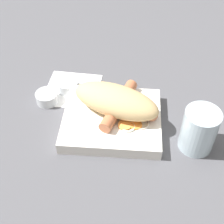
{
  "coord_description": "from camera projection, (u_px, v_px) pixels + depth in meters",
  "views": [
    {
      "loc": [
        0.04,
        -0.48,
        0.53
      ],
      "look_at": [
        0.0,
        0.0,
        0.04
      ],
      "focal_mm": 50.0,
      "sensor_mm": 36.0,
      "label": 1
    }
  ],
  "objects": [
    {
      "name": "condiment_cup_near",
      "position": [
        67.0,
        86.0,
        0.79
      ],
      "size": [
        0.05,
        0.05,
        0.03
      ],
      "color": "silver",
      "rests_on": "ground_plane"
    },
    {
      "name": "napkin",
      "position": [
        72.0,
        89.0,
        0.79
      ],
      "size": [
        0.14,
        0.14,
        0.0
      ],
      "color": "white",
      "rests_on": "ground_plane"
    },
    {
      "name": "food_tray",
      "position": [
        112.0,
        120.0,
        0.7
      ],
      "size": [
        0.22,
        0.19,
        0.03
      ],
      "color": "silver",
      "rests_on": "ground_plane"
    },
    {
      "name": "bread_roll",
      "position": [
        116.0,
        101.0,
        0.68
      ],
      "size": [
        0.21,
        0.15,
        0.06
      ],
      "color": "tan",
      "rests_on": "food_tray"
    },
    {
      "name": "condiment_cup_far",
      "position": [
        47.0,
        98.0,
        0.76
      ],
      "size": [
        0.05,
        0.05,
        0.03
      ],
      "color": "silver",
      "rests_on": "ground_plane"
    },
    {
      "name": "sausage",
      "position": [
        119.0,
        105.0,
        0.7
      ],
      "size": [
        0.17,
        0.15,
        0.03
      ],
      "color": "#B26642",
      "rests_on": "food_tray"
    },
    {
      "name": "drink_glass",
      "position": [
        199.0,
        130.0,
        0.64
      ],
      "size": [
        0.07,
        0.07,
        0.1
      ],
      "color": "silver",
      "rests_on": "ground_plane"
    },
    {
      "name": "pickled_veggies",
      "position": [
        132.0,
        124.0,
        0.67
      ],
      "size": [
        0.07,
        0.05,
        0.0
      ],
      "color": "orange",
      "rests_on": "food_tray"
    },
    {
      "name": "ground_plane",
      "position": [
        112.0,
        124.0,
        0.71
      ],
      "size": [
        3.0,
        3.0,
        0.0
      ],
      "primitive_type": "plane",
      "color": "#4C4C51"
    }
  ]
}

